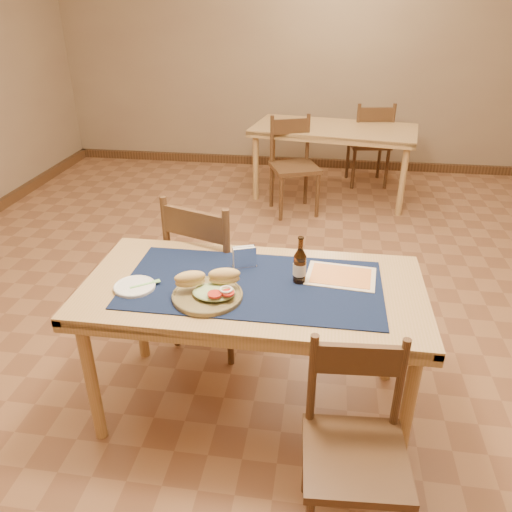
# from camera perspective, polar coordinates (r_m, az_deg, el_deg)

# --- Properties ---
(room) EXTENTS (6.04, 7.04, 2.84)m
(room) POSITION_cam_1_polar(r_m,az_deg,el_deg) (2.86, 2.10, 16.43)
(room) COLOR #8B5D3D
(room) RESTS_ON ground
(main_table) EXTENTS (1.60, 0.80, 0.75)m
(main_table) POSITION_cam_1_polar(r_m,az_deg,el_deg) (2.39, -0.34, -4.98)
(main_table) COLOR #AB8150
(main_table) RESTS_ON ground
(placemat) EXTENTS (1.20, 0.60, 0.01)m
(placemat) POSITION_cam_1_polar(r_m,az_deg,el_deg) (2.34, -0.35, -3.23)
(placemat) COLOR #0E1735
(placemat) RESTS_ON main_table
(baseboard) EXTENTS (6.00, 7.00, 0.10)m
(baseboard) POSITION_cam_1_polar(r_m,az_deg,el_deg) (3.39, 1.71, -6.55)
(baseboard) COLOR #4D311B
(baseboard) RESTS_ON ground
(back_table) EXTENTS (1.76, 1.07, 0.75)m
(back_table) POSITION_cam_1_polar(r_m,az_deg,el_deg) (5.39, 8.89, 13.51)
(back_table) COLOR #AB8150
(back_table) RESTS_ON ground
(chair_main_far) EXTENTS (0.59, 0.59, 0.99)m
(chair_main_far) POSITION_cam_1_polar(r_m,az_deg,el_deg) (2.96, -4.90, -1.54)
(chair_main_far) COLOR #4D311B
(chair_main_far) RESTS_ON ground
(chair_main_near) EXTENTS (0.42, 0.42, 0.85)m
(chair_main_near) POSITION_cam_1_polar(r_m,az_deg,el_deg) (2.06, 11.20, -20.52)
(chair_main_near) COLOR #4D311B
(chair_main_near) RESTS_ON ground
(chair_back_near) EXTENTS (0.56, 0.56, 0.93)m
(chair_back_near) POSITION_cam_1_polar(r_m,az_deg,el_deg) (4.99, 4.31, 10.43)
(chair_back_near) COLOR #4D311B
(chair_back_near) RESTS_ON ground
(chair_back_far) EXTENTS (0.50, 0.50, 0.94)m
(chair_back_far) POSITION_cam_1_polar(r_m,az_deg,el_deg) (5.87, 12.88, 12.54)
(chair_back_far) COLOR #4D311B
(chair_back_far) RESTS_ON ground
(sandwich_plate) EXTENTS (0.32, 0.32, 0.12)m
(sandwich_plate) POSITION_cam_1_polar(r_m,az_deg,el_deg) (2.24, -5.39, -3.96)
(sandwich_plate) COLOR brown
(sandwich_plate) RESTS_ON placemat
(side_plate) EXTENTS (0.19, 0.19, 0.02)m
(side_plate) POSITION_cam_1_polar(r_m,az_deg,el_deg) (2.37, -13.70, -3.37)
(side_plate) COLOR white
(side_plate) RESTS_ON placemat
(fork) EXTENTS (0.13, 0.10, 0.00)m
(fork) POSITION_cam_1_polar(r_m,az_deg,el_deg) (2.37, -12.28, -3.09)
(fork) COLOR #8ADD79
(fork) RESTS_ON side_plate
(beer_bottle) EXTENTS (0.06, 0.06, 0.23)m
(beer_bottle) POSITION_cam_1_polar(r_m,az_deg,el_deg) (2.33, 5.02, -1.09)
(beer_bottle) COLOR #49280D
(beer_bottle) RESTS_ON placemat
(napkin_holder) EXTENTS (0.13, 0.08, 0.11)m
(napkin_holder) POSITION_cam_1_polar(r_m,az_deg,el_deg) (2.47, -1.33, -0.17)
(napkin_holder) COLOR white
(napkin_holder) RESTS_ON placemat
(menu_card) EXTENTS (0.35, 0.27, 0.01)m
(menu_card) POSITION_cam_1_polar(r_m,az_deg,el_deg) (2.43, 9.67, -2.26)
(menu_card) COLOR beige
(menu_card) RESTS_ON placemat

